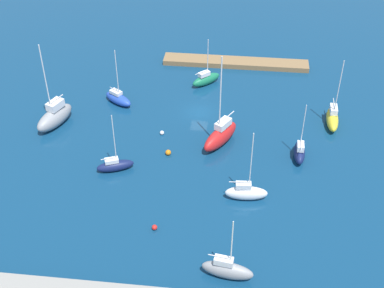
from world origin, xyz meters
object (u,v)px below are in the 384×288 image
Objects in this scene: sailboat_navy_center_basin at (115,165)px; sailboat_gray_east_end at (55,116)px; mooring_buoy_orange at (168,152)px; mooring_buoy_red at (155,227)px; sailboat_red_lone_north at (221,135)px; sailboat_gray_lone_south at (227,269)px; sailboat_blue_mid_basin at (118,98)px; sailboat_white_by_breakwater at (246,192)px; pier_dock at (236,63)px; sailboat_navy_inner_mooring at (299,152)px; mooring_buoy_white at (162,133)px; sailboat_green_off_beacon at (206,79)px; sailboat_yellow_far_south at (332,118)px.

sailboat_gray_east_end reaches higher than sailboat_navy_center_basin.
mooring_buoy_red is (-0.44, 13.62, -0.06)m from mooring_buoy_orange.
sailboat_gray_lone_south is at bearing 35.84° from sailboat_red_lone_north.
sailboat_white_by_breakwater is (-20.00, 19.05, 0.16)m from sailboat_blue_mid_basin.
pier_dock is at bearing -107.06° from mooring_buoy_orange.
sailboat_navy_inner_mooring is 0.64× the size of sailboat_gray_east_end.
mooring_buoy_white is (-7.87, 7.22, -0.58)m from sailboat_blue_mid_basin.
sailboat_green_off_beacon is at bearing -137.49° from sailboat_red_lone_north.
sailboat_navy_center_basin is at bearing -63.07° from sailboat_yellow_far_south.
sailboat_green_off_beacon reaches higher than pier_dock.
pier_dock is 32.35× the size of mooring_buoy_orange.
sailboat_blue_mid_basin is 10.69m from mooring_buoy_white.
mooring_buoy_orange is (7.87, 25.63, -0.05)m from pier_dock.
sailboat_green_off_beacon is 32.46m from mooring_buoy_red.
sailboat_navy_center_basin is (13.13, 7.03, -0.69)m from sailboat_red_lone_north.
sailboat_navy_center_basin is 9.60m from mooring_buoy_white.
sailboat_gray_lone_south is 0.77× the size of sailboat_yellow_far_south.
sailboat_yellow_far_south is at bearing -168.09° from mooring_buoy_white.
pier_dock is 23.20m from mooring_buoy_white.
mooring_buoy_red is (22.02, 23.11, -0.82)m from sailboat_yellow_far_south.
sailboat_gray_east_end is at bearing -16.40° from mooring_buoy_orange.
sailboat_green_off_beacon is (-12.80, -7.05, 0.08)m from sailboat_blue_mid_basin.
mooring_buoy_white is (-4.81, -8.30, -0.50)m from sailboat_navy_center_basin.
sailboat_red_lone_north is 1.29× the size of sailboat_yellow_far_south.
sailboat_navy_inner_mooring reaches higher than pier_dock.
sailboat_blue_mid_basin reaches higher than mooring_buoy_red.
pier_dock is at bearing 42.80° from sailboat_navy_center_basin.
mooring_buoy_white is at bearing 38.42° from sailboat_navy_center_basin.
sailboat_gray_lone_south is 0.63× the size of sailboat_gray_east_end.
pier_dock is 2.70× the size of sailboat_blue_mid_basin.
sailboat_gray_east_end is at bearing 170.95° from sailboat_green_off_beacon.
sailboat_blue_mid_basin is (16.19, -8.48, -0.61)m from sailboat_red_lone_north.
sailboat_red_lone_north reaches higher than sailboat_white_by_breakwater.
sailboat_navy_inner_mooring is at bearing 47.74° from sailboat_white_by_breakwater.
sailboat_gray_east_end reaches higher than sailboat_navy_inner_mooring.
sailboat_green_off_beacon is 0.92× the size of sailboat_navy_center_basin.
sailboat_gray_lone_south reaches higher than sailboat_green_off_beacon.
sailboat_yellow_far_south is 31.94m from sailboat_blue_mid_basin.
sailboat_blue_mid_basin is at bearing 153.11° from sailboat_gray_east_end.
mooring_buoy_white is at bearing 110.30° from sailboat_gray_east_end.
sailboat_white_by_breakwater reaches higher than mooring_buoy_orange.
sailboat_red_lone_north is 11.24m from sailboat_white_by_breakwater.
mooring_buoy_red is at bearing 65.82° from sailboat_gray_east_end.
mooring_buoy_white is (8.32, -1.27, -1.19)m from sailboat_red_lone_north.
mooring_buoy_red is at bearing 79.28° from pier_dock.
mooring_buoy_white is (10.53, -23.77, -0.80)m from sailboat_gray_lone_south.
sailboat_yellow_far_south is at bearing 3.40° from sailboat_navy_center_basin.
sailboat_yellow_far_south is 24.39m from mooring_buoy_orange.
sailboat_blue_mid_basin is at bearing -51.06° from mooring_buoy_orange.
sailboat_green_off_beacon is at bearing -100.29° from mooring_buoy_orange.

